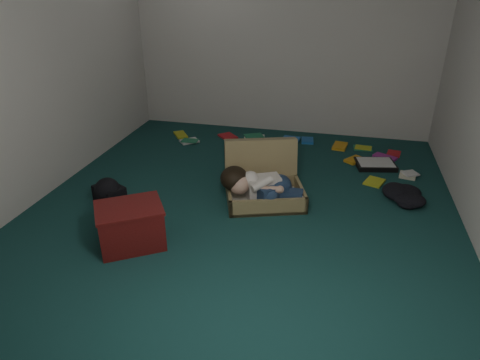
% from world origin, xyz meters
% --- Properties ---
extents(floor, '(4.50, 4.50, 0.00)m').
position_xyz_m(floor, '(0.00, 0.00, 0.00)').
color(floor, '#153E3C').
rests_on(floor, ground).
extents(wall_back, '(4.50, 0.00, 4.50)m').
position_xyz_m(wall_back, '(0.00, 2.25, 1.30)').
color(wall_back, silver).
rests_on(wall_back, ground).
extents(wall_front, '(4.50, 0.00, 4.50)m').
position_xyz_m(wall_front, '(0.00, -2.25, 1.30)').
color(wall_front, silver).
rests_on(wall_front, ground).
extents(wall_left, '(0.00, 4.50, 4.50)m').
position_xyz_m(wall_left, '(-2.00, 0.00, 1.30)').
color(wall_left, silver).
rests_on(wall_left, ground).
extents(suitcase, '(0.92, 0.91, 0.54)m').
position_xyz_m(suitcase, '(0.14, 0.25, 0.16)').
color(suitcase, '#907E4F').
rests_on(suitcase, floor).
extents(person, '(0.82, 0.41, 0.33)m').
position_xyz_m(person, '(0.15, 0.06, 0.21)').
color(person, silver).
rests_on(person, suitcase).
extents(maroon_bin, '(0.66, 0.63, 0.36)m').
position_xyz_m(maroon_bin, '(-0.75, -0.84, 0.18)').
color(maroon_bin, '#5A1312').
rests_on(maroon_bin, floor).
extents(backpack, '(0.45, 0.42, 0.22)m').
position_xyz_m(backpack, '(-1.26, -0.28, 0.11)').
color(backpack, black).
rests_on(backpack, floor).
extents(clothing_pile, '(0.52, 0.45, 0.15)m').
position_xyz_m(clothing_pile, '(1.43, 0.44, 0.08)').
color(clothing_pile, black).
rests_on(clothing_pile, floor).
extents(paper_tray, '(0.49, 0.41, 0.06)m').
position_xyz_m(paper_tray, '(1.28, 1.25, 0.03)').
color(paper_tray, black).
rests_on(paper_tray, floor).
extents(book_scatter, '(3.11, 1.56, 0.02)m').
position_xyz_m(book_scatter, '(0.56, 1.52, 0.01)').
color(book_scatter, gold).
rests_on(book_scatter, floor).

